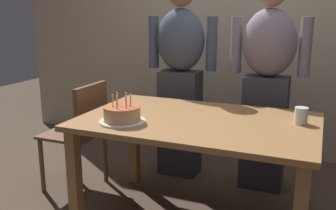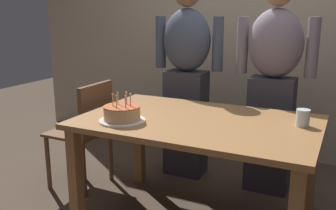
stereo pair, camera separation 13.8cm
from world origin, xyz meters
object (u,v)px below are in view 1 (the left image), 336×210
Objects in this scene: birthday_cake at (122,115)px; dining_chair at (82,128)px; person_man_bearded at (180,76)px; person_woman_cardigan at (267,82)px; water_glass_near at (301,116)px.

birthday_cake is 0.76m from dining_chair.
birthday_cake is 0.18× the size of person_man_bearded.
person_woman_cardigan is at bearing 53.77° from birthday_cake.
birthday_cake is 2.80× the size of water_glass_near.
dining_chair reaches higher than water_glass_near.
birthday_cake reaches higher than water_glass_near.
person_man_bearded is (-1.02, 0.61, 0.08)m from water_glass_near.
person_woman_cardigan reaches higher than water_glass_near.
person_man_bearded is at bearing 135.35° from dining_chair.
water_glass_near is at bearing 116.19° from person_woman_cardigan.
birthday_cake is 0.33× the size of dining_chair.
water_glass_near is 0.06× the size of person_man_bearded.
dining_chair is (-1.32, -0.61, -0.36)m from person_woman_cardigan.
person_man_bearded is at bearing 89.54° from birthday_cake.
birthday_cake is at bearing 89.54° from person_man_bearded.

